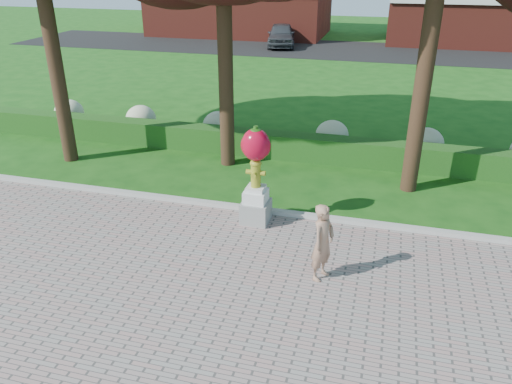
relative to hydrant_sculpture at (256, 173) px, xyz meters
The scene contains 8 objects.
ground 2.84m from the hydrant_sculpture, 86.90° to the right, with size 100.00×100.00×0.00m, color #164A12.
curb 1.36m from the hydrant_sculpture, 74.88° to the left, with size 40.00×0.18×0.15m, color #ADADA5.
lawn_hedge 4.60m from the hydrant_sculpture, 88.28° to the left, with size 24.00×0.70×0.80m, color #144313.
hydrangea_row 5.60m from the hydrant_sculpture, 82.68° to the left, with size 20.10×1.10×0.99m.
street 25.54m from the hydrant_sculpture, 89.70° to the left, with size 50.00×8.00×0.02m, color black.
hydrant_sculpture is the anchor object (origin of this frame).
woman 2.75m from the hydrant_sculpture, 45.61° to the right, with size 0.60×0.39×1.63m, color #A77A5F.
parked_car 26.39m from the hydrant_sculpture, 101.26° to the left, with size 1.88×4.68×1.59m, color #3D4045.
Camera 1 is at (2.70, -7.92, 5.97)m, focal length 35.00 mm.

